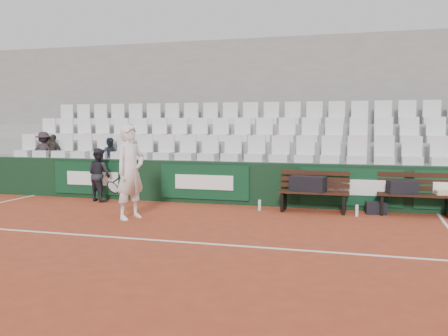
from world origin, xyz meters
TOP-DOWN VIEW (x-y plane):
  - ground at (0.00, 0.00)m, footprint 80.00×80.00m
  - court_baseline at (0.00, 0.00)m, footprint 18.00×0.06m
  - back_barrier at (0.07, 3.99)m, footprint 18.00×0.34m
  - grandstand_tier_front at (0.00, 4.62)m, footprint 18.00×0.95m
  - grandstand_tier_mid at (0.00, 5.58)m, footprint 18.00×0.95m
  - grandstand_tier_back at (0.00, 6.53)m, footprint 18.00×0.95m
  - grandstand_rear_wall at (0.00, 7.15)m, footprint 18.00×0.30m
  - seat_row_front at (0.00, 4.45)m, footprint 11.90×0.44m
  - seat_row_mid at (0.00, 5.40)m, footprint 11.90×0.44m
  - seat_row_back at (0.00, 6.35)m, footprint 11.90×0.44m
  - bench_left at (2.44, 3.41)m, footprint 1.50×0.56m
  - bench_right at (4.50, 3.58)m, footprint 1.50×0.56m
  - sports_bag_left at (2.31, 3.40)m, footprint 0.82×0.49m
  - sports_bag_right at (4.25, 3.56)m, footprint 0.64×0.43m
  - towel at (5.07, 3.63)m, footprint 0.36×0.29m
  - sports_bag_ground at (3.74, 3.53)m, footprint 0.45×0.31m
  - water_bottle_near at (1.28, 3.26)m, footprint 0.07×0.07m
  - water_bottle_far at (3.35, 3.14)m, footprint 0.07×0.07m
  - tennis_player at (-1.01, 1.60)m, footprint 0.83×0.81m
  - ball_kid at (-2.83, 3.50)m, footprint 0.79×0.72m
  - spectator_a at (-5.13, 4.50)m, footprint 0.83×0.63m
  - spectator_b at (-4.81, 4.50)m, footprint 0.67×0.38m
  - spectator_c at (-3.09, 4.50)m, footprint 0.56×0.49m

SIDE VIEW (x-z plane):
  - ground at x=0.00m, z-range 0.00..0.00m
  - court_baseline at x=0.00m, z-range 0.00..0.01m
  - water_bottle_near at x=1.28m, z-range 0.00..0.24m
  - water_bottle_far at x=3.35m, z-range 0.00..0.24m
  - sports_bag_ground at x=3.74m, z-range 0.00..0.26m
  - bench_left at x=2.44m, z-range 0.00..0.45m
  - bench_right at x=4.50m, z-range 0.00..0.45m
  - towel at x=5.07m, z-range 0.45..0.54m
  - grandstand_tier_front at x=0.00m, z-range 0.00..1.00m
  - back_barrier at x=0.07m, z-range 0.00..1.00m
  - sports_bag_right at x=4.25m, z-range 0.45..0.72m
  - sports_bag_left at x=2.31m, z-range 0.45..0.78m
  - ball_kid at x=-2.83m, z-range 0.00..1.32m
  - grandstand_tier_mid at x=0.00m, z-range 0.00..1.45m
  - tennis_player at x=-1.01m, z-range 0.00..1.89m
  - grandstand_tier_back at x=0.00m, z-range 0.00..1.90m
  - seat_row_front at x=0.00m, z-range 1.00..1.63m
  - spectator_c at x=-3.09m, z-range 1.00..1.99m
  - spectator_b at x=-4.81m, z-range 1.00..2.07m
  - spectator_a at x=-5.13m, z-range 1.00..2.14m
  - seat_row_mid at x=0.00m, z-range 1.45..2.08m
  - grandstand_rear_wall at x=0.00m, z-range 0.00..4.40m
  - seat_row_back at x=0.00m, z-range 1.90..2.53m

